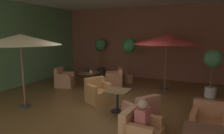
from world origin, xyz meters
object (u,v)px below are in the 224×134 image
armchair_mid_center_east (141,114)px  patio_umbrella_center_beige (20,40)px  patio_umbrella_tall_red (167,39)px  armchair_mid_center_north (98,93)px  open_laptop (87,71)px  cafe_table_front_left (89,76)px  cafe_table_mid_center (117,96)px  iced_drink_cup (91,72)px  armchair_front_left_east (64,80)px  armchair_front_right_north (209,125)px  potted_tree_mid_left (101,51)px  armchair_front_left_north (114,80)px  potted_tree_left_corner (129,52)px  potted_tree_mid_right (212,65)px  patron_blue_shirt (143,116)px

armchair_mid_center_east → patio_umbrella_center_beige: patio_umbrella_center_beige is taller
patio_umbrella_tall_red → patio_umbrella_center_beige: (-3.64, -3.87, 0.03)m
armchair_mid_center_north → open_laptop: (-1.39, 1.54, 0.40)m
cafe_table_front_left → cafe_table_mid_center: same height
iced_drink_cup → open_laptop: 0.24m
armchair_front_left_east → patio_umbrella_center_beige: patio_umbrella_center_beige is taller
armchair_front_right_north → patio_umbrella_tall_red: (-1.65, 3.53, 1.81)m
potted_tree_mid_left → armchair_front_left_east: bearing=-96.5°
armchair_front_left_north → potted_tree_left_corner: size_ratio=0.46×
armchair_front_right_north → armchair_mid_center_east: armchair_mid_center_east is taller
iced_drink_cup → cafe_table_front_left: bearing=158.9°
armchair_front_left_north → iced_drink_cup: (-0.89, -0.48, 0.39)m
patio_umbrella_tall_red → potted_tree_left_corner: 2.06m
potted_tree_mid_right → open_laptop: size_ratio=5.54×
armchair_mid_center_north → potted_tree_left_corner: bearing=90.7°
armchair_front_right_north → potted_tree_mid_left: bearing=136.8°
armchair_mid_center_east → potted_tree_left_corner: potted_tree_left_corner is taller
armchair_mid_center_east → armchair_front_left_east: bearing=151.3°
armchair_front_right_north → potted_tree_mid_right: potted_tree_mid_right is taller
cafe_table_front_left → armchair_front_left_east: bearing=-163.2°
armchair_front_right_north → cafe_table_front_left: bearing=150.8°
cafe_table_front_left → armchair_front_left_north: (1.03, 0.43, -0.20)m
armchair_front_left_east → iced_drink_cup: size_ratio=8.20×
armchair_front_right_north → potted_tree_mid_left: (-5.48, 5.15, 1.10)m
cafe_table_front_left → patron_blue_shirt: patron_blue_shirt is taller
potted_tree_mid_left → armchair_front_right_north: bearing=-43.2°
armchair_front_left_east → patio_umbrella_center_beige: 3.27m
patron_blue_shirt → potted_tree_mid_right: bearing=74.0°
armchair_mid_center_north → open_laptop: size_ratio=3.12×
armchair_mid_center_east → potted_tree_mid_right: potted_tree_mid_right is taller
potted_tree_mid_right → patron_blue_shirt: (-1.28, -4.44, -0.51)m
armchair_front_right_north → patron_blue_shirt: size_ratio=1.27×
armchair_mid_center_north → potted_tree_mid_right: (3.49, 2.23, 0.90)m
cafe_table_front_left → armchair_front_right_north: bearing=-29.2°
patio_umbrella_center_beige → armchair_front_left_north: bearing=65.2°
armchair_front_right_north → potted_tree_mid_left: 7.61m
patio_umbrella_center_beige → cafe_table_front_left: bearing=79.5°
patio_umbrella_center_beige → potted_tree_mid_left: bearing=92.0°
armchair_front_left_north → potted_tree_left_corner: bearing=78.4°
iced_drink_cup → armchair_front_right_north: bearing=-29.4°
cafe_table_front_left → armchair_front_right_north: 5.43m
patio_umbrella_tall_red → potted_tree_mid_right: bearing=-6.4°
patio_umbrella_tall_red → patron_blue_shirt: patio_umbrella_tall_red is taller
patio_umbrella_center_beige → open_laptop: (0.46, 3.00, -1.42)m
potted_tree_mid_right → armchair_front_left_east: bearing=-170.1°
armchair_front_left_east → iced_drink_cup: bearing=12.6°
armchair_front_left_north → potted_tree_mid_right: potted_tree_mid_right is taller
patio_umbrella_tall_red → potted_tree_mid_left: size_ratio=1.32×
armchair_front_left_north → open_laptop: (-1.12, -0.42, 0.39)m
armchair_front_left_north → potted_tree_mid_right: 3.87m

